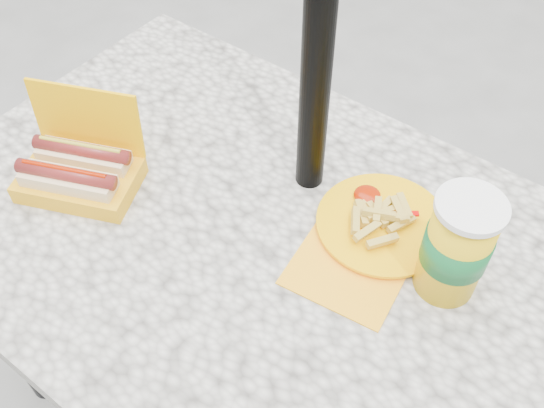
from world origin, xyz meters
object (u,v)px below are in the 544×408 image
Objects in this scene: umbrella_pole at (321,8)px; fries_plate at (379,225)px; soda_cup at (457,247)px; hotdog_box at (79,170)px.

fries_plate is at bearing -9.70° from umbrella_pole.
soda_cup reaches higher than fries_plate.
umbrella_pole is at bearing 15.96° from hotdog_box.
umbrella_pole is 0.38m from fries_plate.
soda_cup is at bearing -11.29° from umbrella_pole.
soda_cup is (0.14, -0.03, 0.08)m from fries_plate.
umbrella_pole reaches higher than hotdog_box.
umbrella_pole is 0.40m from soda_cup.
umbrella_pole is 11.47× the size of soda_cup.
fries_plate is 1.64× the size of soda_cup.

